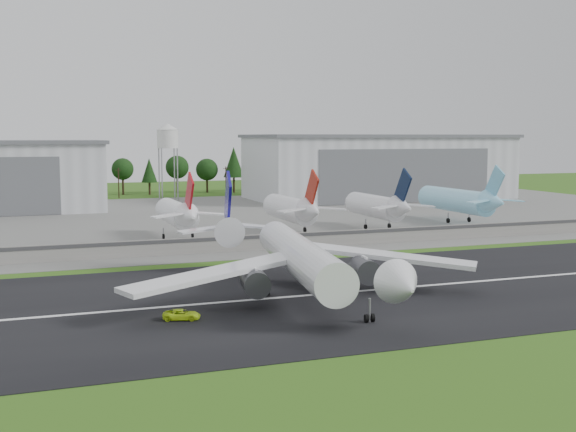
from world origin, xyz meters
name	(u,v)px	position (x,y,z in m)	size (l,w,h in m)	color
ground	(440,301)	(0.00, 0.00, 0.00)	(600.00, 600.00, 0.00)	#2A5614
runway	(406,288)	(0.00, 10.00, 0.05)	(320.00, 60.00, 0.10)	black
runway_centerline	(406,287)	(0.00, 10.00, 0.11)	(220.00, 1.00, 0.02)	white
apron	(226,217)	(0.00, 120.00, 0.05)	(320.00, 150.00, 0.10)	slate
blast_fence	(304,240)	(0.00, 54.99, 1.81)	(240.00, 0.61, 3.50)	gray
hangar_east	(378,166)	(75.00, 164.92, 12.63)	(102.00, 47.00, 25.20)	silver
water_tower	(168,136)	(-5.00, 185.00, 24.55)	(8.40, 8.40, 29.40)	#99999E
utility_poles	(174,197)	(0.00, 200.00, 0.00)	(230.00, 3.00, 12.00)	black
treeline	(167,194)	(0.00, 215.00, 0.00)	(320.00, 16.00, 22.00)	black
main_airliner	(302,266)	(-18.41, 9.57, 4.89)	(56.53, 59.14, 18.17)	white
ground_vehicle	(182,315)	(-38.53, 2.04, 0.80)	(2.31, 5.01, 1.39)	#C9F11C
parked_jet_red_a	(179,214)	(-23.38, 76.57, 6.23)	(7.36, 31.29, 16.74)	white
parked_jet_red_b	(294,209)	(5.72, 76.59, 6.36)	(7.36, 31.29, 16.88)	white
parked_jet_navy	(380,206)	(29.89, 76.58, 6.29)	(7.36, 31.29, 16.81)	white
parked_jet_skyblue	(462,200)	(58.26, 81.61, 6.54)	(7.36, 37.29, 17.11)	#93DFFF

